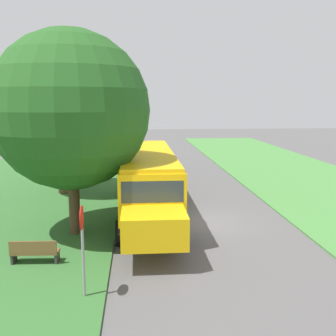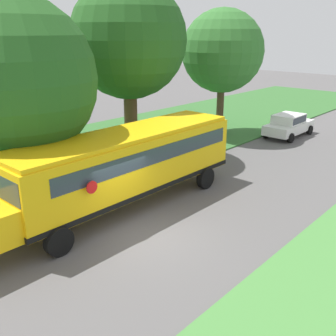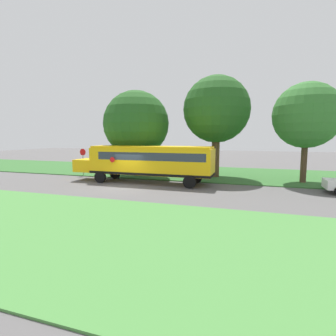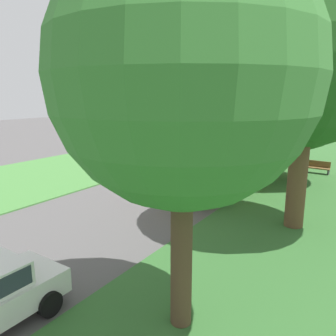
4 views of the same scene
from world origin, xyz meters
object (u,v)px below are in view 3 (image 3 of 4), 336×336
Objects in this scene: oak_tree_roadside_mid at (215,110)px; park_bench at (115,169)px; stop_sign at (83,159)px; school_bus at (148,161)px; oak_tree_beside_bus at (136,123)px; oak_tree_far_end at (308,115)px.

oak_tree_roadside_mid is 5.97× the size of park_bench.
stop_sign is at bearing -77.91° from oak_tree_roadside_mid.
school_bus is 8.32m from oak_tree_roadside_mid.
school_bus is at bearing 39.41° from oak_tree_beside_bus.
oak_tree_beside_bus is at bearing 99.64° from stop_sign.
oak_tree_beside_bus is 3.07× the size of stop_sign.
oak_tree_beside_bus is 15.29m from oak_tree_far_end.
stop_sign is (0.94, -5.56, -3.56)m from oak_tree_beside_bus.
oak_tree_far_end reaches higher than park_bench.
park_bench is (0.79, -10.53, -6.03)m from oak_tree_roadside_mid.
school_bus reaches higher than park_bench.
oak_tree_roadside_mid reaches higher than park_bench.
stop_sign is at bearing -104.57° from school_bus.
oak_tree_beside_bus is 6.67m from stop_sign.
oak_tree_beside_bus is 1.00× the size of oak_tree_far_end.
oak_tree_beside_bus reaches higher than park_bench.
stop_sign is (-2.09, -8.06, -0.19)m from school_bus.
oak_tree_roadside_mid is at bearing 94.29° from park_bench.
oak_tree_beside_bus reaches higher than stop_sign.
oak_tree_roadside_mid is (-4.88, 4.94, 4.58)m from school_bus.
school_bus is 1.47× the size of oak_tree_far_end.
oak_tree_beside_bus is 0.87× the size of oak_tree_roadside_mid.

